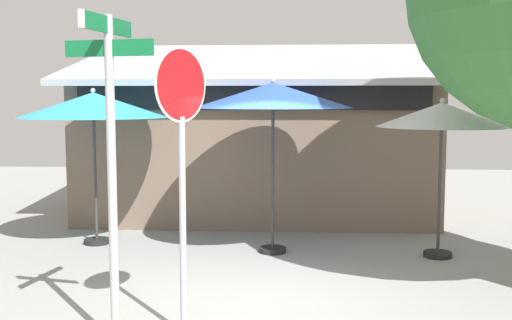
% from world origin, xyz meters
% --- Properties ---
extents(ground_plane, '(28.00, 28.00, 0.10)m').
position_xyz_m(ground_plane, '(0.00, 0.00, -0.05)').
color(ground_plane, gray).
extents(cafe_building, '(7.54, 4.68, 3.81)m').
position_xyz_m(cafe_building, '(-0.30, 5.68, 1.52)').
color(cafe_building, '#705B4C').
rests_on(cafe_building, ground).
extents(street_sign_post, '(0.92, 0.98, 3.28)m').
position_xyz_m(street_sign_post, '(-1.35, -1.62, 2.01)').
color(street_sign_post, '#A8AAB2').
rests_on(street_sign_post, ground).
extents(stop_sign, '(0.41, 0.66, 3.00)m').
position_xyz_m(stop_sign, '(-0.71, -1.30, 2.09)').
color(stop_sign, '#A8AAB2').
rests_on(stop_sign, ground).
extents(patio_umbrella_teal_left, '(2.49, 2.49, 2.65)m').
position_xyz_m(patio_umbrella_teal_left, '(-2.91, 2.58, 2.36)').
color(patio_umbrella_teal_left, black).
rests_on(patio_umbrella_teal_left, ground).
extents(patio_umbrella_royal_blue_center, '(2.52, 2.52, 2.80)m').
position_xyz_m(patio_umbrella_royal_blue_center, '(0.12, 2.17, 2.51)').
color(patio_umbrella_royal_blue_center, black).
rests_on(patio_umbrella_royal_blue_center, ground).
extents(patio_umbrella_ivory_right, '(2.02, 2.02, 2.49)m').
position_xyz_m(patio_umbrella_ivory_right, '(2.72, 2.03, 2.21)').
color(patio_umbrella_ivory_right, black).
rests_on(patio_umbrella_ivory_right, ground).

